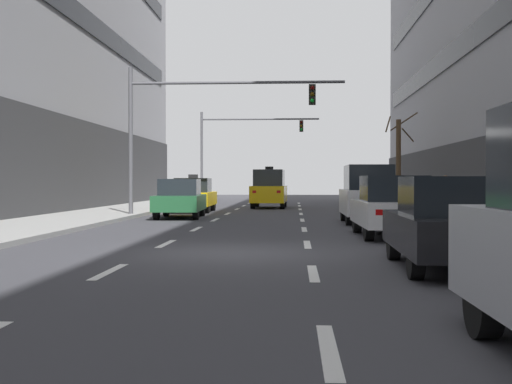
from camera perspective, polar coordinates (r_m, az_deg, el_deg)
The scene contains 28 objects.
ground_plane at distance 14.17m, azimuth -2.38°, elevation -5.19°, with size 120.00×120.00×0.00m, color #38383D.
lane_stripe_l1_s3 at distance 11.54m, azimuth -12.32°, elevation -6.59°, with size 0.16×2.00×0.01m, color silver.
lane_stripe_l1_s4 at distance 16.39m, azimuth -7.61°, elevation -4.35°, with size 0.16×2.00×0.01m, color silver.
lane_stripe_l1_s5 at distance 21.30m, azimuth -5.07°, elevation -3.13°, with size 0.16×2.00×0.01m, color silver.
lane_stripe_l1_s6 at distance 26.25m, azimuth -3.49°, elevation -2.36°, with size 0.16×2.00×0.01m, color silver.
lane_stripe_l1_s7 at distance 31.21m, azimuth -2.41°, elevation -1.84°, with size 0.16×2.00×0.01m, color silver.
lane_stripe_l1_s8 at distance 36.19m, azimuth -1.63°, elevation -1.45°, with size 0.16×2.00×0.01m, color silver.
lane_stripe_l1_s9 at distance 41.17m, azimuth -1.03°, elevation -1.17°, with size 0.16×2.00×0.01m, color silver.
lane_stripe_l1_s10 at distance 46.15m, azimuth -0.57°, elevation -0.94°, with size 0.16×2.00×0.01m, color silver.
lane_stripe_l2_s2 at distance 6.22m, azimuth 6.18°, elevation -13.09°, with size 0.16×2.00×0.01m, color silver.
lane_stripe_l2_s3 at distance 11.13m, azimuth 4.86°, elevation -6.85°, with size 0.16×2.00×0.01m, color silver.
lane_stripe_l2_s4 at distance 16.10m, azimuth 4.36°, elevation -4.44°, with size 0.16×2.00×0.01m, color silver.
lane_stripe_l2_s5 at distance 21.08m, azimuth 4.10°, elevation -3.17°, with size 0.16×2.00×0.01m, color silver.
lane_stripe_l2_s6 at distance 26.07m, azimuth 3.94°, elevation -2.38°, with size 0.16×2.00×0.01m, color silver.
lane_stripe_l2_s7 at distance 31.06m, azimuth 3.83°, elevation -1.85°, with size 0.16×2.00×0.01m, color silver.
lane_stripe_l2_s8 at distance 36.06m, azimuth 3.75°, elevation -1.46°, with size 0.16×2.00×0.01m, color silver.
lane_stripe_l2_s9 at distance 41.05m, azimuth 3.69°, elevation -1.17°, with size 0.16×2.00×0.01m, color silver.
lane_stripe_l2_s10 at distance 46.05m, azimuth 3.64°, elevation -0.95°, with size 0.16×2.00×0.01m, color silver.
car_driving_0 at distance 27.65m, azimuth -6.43°, elevation -0.58°, with size 1.96×4.33×1.60m.
taxi_driving_1 at distance 37.84m, azimuth 1.13°, elevation 0.26°, with size 1.99×4.49×2.33m.
taxi_driving_2 at distance 32.93m, azimuth -5.30°, elevation -0.28°, with size 1.90×4.43×1.83m.
car_parked_1 at distance 11.97m, azimuth 16.05°, elevation -2.60°, with size 1.84×4.26×1.59m.
car_parked_2 at distance 18.54m, azimuth 11.48°, elevation -1.24°, with size 1.91×4.44×1.65m.
car_parked_3 at distance 24.49m, azimuth 9.47°, elevation -0.19°, with size 1.81×4.30×2.08m.
traffic_signal_0 at distance 28.39m, azimuth -5.03°, elevation 6.61°, with size 9.04×0.35×6.16m.
traffic_signal_1 at distance 49.97m, azimuth -1.62°, elevation 4.47°, with size 8.78×0.34×6.50m.
street_tree_0 at distance 34.87m, azimuth 11.97°, elevation 2.56°, with size 1.74×1.81×4.88m.
pedestrian_0 at distance 25.00m, azimuth 15.73°, elevation -0.16°, with size 0.44×0.36×1.58m.
Camera 1 is at (1.38, -14.02, 1.51)m, focal length 47.28 mm.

